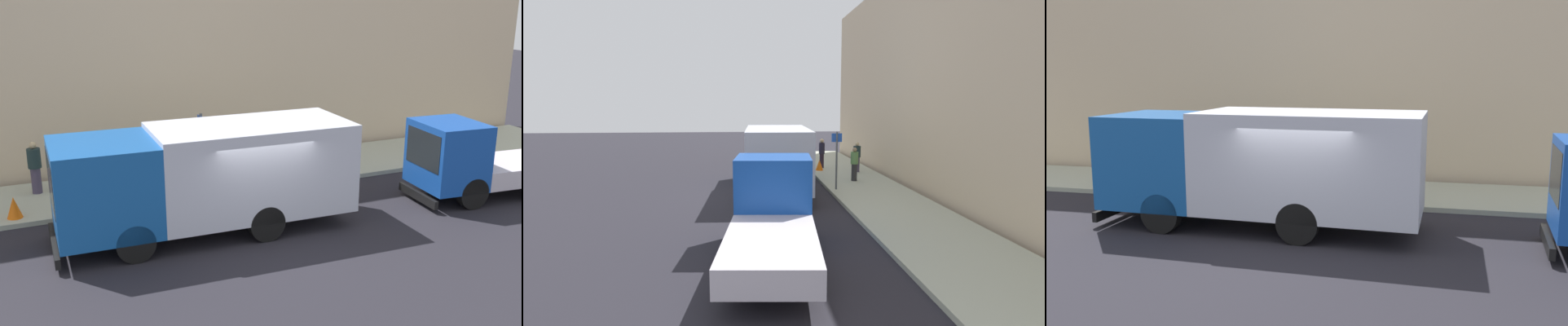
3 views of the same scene
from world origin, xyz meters
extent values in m
plane|color=black|center=(0.00, 0.00, 0.00)|extent=(80.00, 80.00, 0.00)
cube|color=#ACB19B|center=(4.72, 0.00, 0.07)|extent=(3.44, 30.00, 0.14)
cube|color=beige|center=(6.94, 0.00, 4.95)|extent=(0.50, 30.00, 9.89)
cube|color=#15519E|center=(0.88, 3.65, 1.56)|extent=(2.54, 2.49, 2.19)
cube|color=black|center=(0.92, 4.83, 1.82)|extent=(2.06, 0.14, 1.23)
cube|color=silver|center=(0.74, -0.10, 1.62)|extent=(2.64, 5.19, 2.31)
cube|color=black|center=(0.93, 4.91, 0.26)|extent=(2.36, 0.21, 0.24)
cylinder|color=black|center=(-0.22, 3.21, 0.46)|extent=(0.33, 0.94, 0.93)
cylinder|color=black|center=(1.94, 3.13, 0.46)|extent=(0.33, 0.94, 0.93)
cylinder|color=black|center=(-0.34, -0.06, 0.46)|extent=(0.33, 0.94, 0.93)
cylinder|color=black|center=(1.82, -0.14, 0.46)|extent=(0.33, 0.94, 0.93)
cube|color=black|center=(0.25, -5.28, 1.65)|extent=(1.65, 0.21, 1.07)
cube|color=black|center=(0.26, -5.20, 0.25)|extent=(1.89, 0.29, 0.24)
cylinder|color=#28272A|center=(4.56, 2.31, 0.54)|extent=(0.37, 0.37, 0.80)
cylinder|color=#568248|center=(4.56, 2.31, 1.22)|extent=(0.50, 0.50, 0.57)
sphere|color=#8E7256|center=(4.56, 2.31, 1.61)|extent=(0.21, 0.21, 0.21)
cylinder|color=#443B51|center=(5.37, 4.92, 0.53)|extent=(0.31, 0.31, 0.79)
cylinder|color=#1C2D2E|center=(5.37, 4.92, 1.22)|extent=(0.41, 0.41, 0.59)
sphere|color=tan|center=(5.37, 4.92, 1.62)|extent=(0.20, 0.20, 0.20)
cylinder|color=black|center=(3.77, 6.52, 0.54)|extent=(0.34, 0.34, 0.81)
cylinder|color=#1F1C2D|center=(3.77, 6.52, 1.25)|extent=(0.46, 0.46, 0.62)
sphere|color=#D2B083|center=(3.77, 6.52, 1.67)|extent=(0.23, 0.23, 0.23)
cone|color=orange|center=(3.48, 5.65, 0.43)|extent=(0.41, 0.41, 0.59)
cylinder|color=#4C5156|center=(3.28, 0.38, 1.36)|extent=(0.08, 0.08, 2.45)
cube|color=blue|center=(3.28, 0.40, 2.34)|extent=(0.44, 0.03, 0.36)
camera|label=1|loc=(-13.28, 5.85, 6.28)|focal=42.17mm
camera|label=2|loc=(-0.59, -17.41, 3.78)|focal=29.82mm
camera|label=3|loc=(-11.35, -2.78, 3.71)|focal=37.56mm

